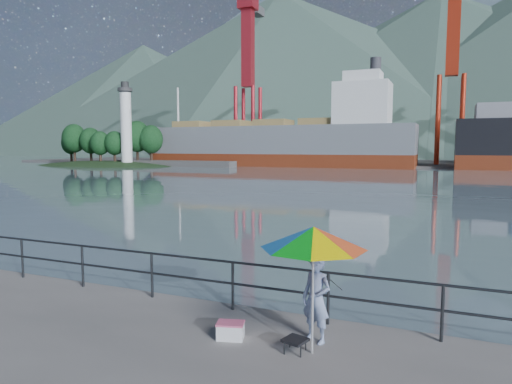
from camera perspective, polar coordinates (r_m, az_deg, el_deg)
harbor_water at (r=136.67m, az=20.79°, el=3.94°), size 500.00×280.00×0.00m
far_dock at (r=99.72m, az=25.75°, el=3.22°), size 200.00×40.00×0.40m
guardrail at (r=10.04m, az=-8.15°, el=-10.78°), size 22.00×0.06×1.03m
lighthouse_islet at (r=91.11m, az=-18.37°, el=3.48°), size 48.00×26.40×19.20m
fisherman at (r=8.10m, az=7.55°, el=-13.12°), size 0.64×0.53×1.51m
beach_umbrella at (r=7.35m, az=7.19°, el=-5.67°), size 2.07×2.07×2.10m
folding_stool at (r=7.90m, az=4.91°, el=-18.52°), size 0.43×0.43×0.23m
cooler_bag at (r=8.37m, az=-3.21°, el=-17.00°), size 0.52×0.42×0.26m
fishing_rod at (r=9.45m, az=8.14°, el=-15.19°), size 0.53×1.44×1.08m
bulk_carrier at (r=83.56m, az=3.66°, el=6.26°), size 49.28×8.53×14.50m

